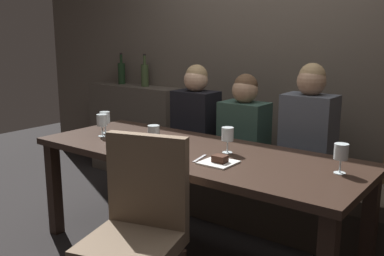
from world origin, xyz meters
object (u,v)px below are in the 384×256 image
object	(u,v)px
dining_table	(194,163)
wine_bottle_dark_red	(122,73)
chair_near_side	(138,221)
wine_glass_end_left	(154,133)
fork_on_table	(200,159)
espresso_cup	(118,138)
diner_far_end	(309,125)
diner_bearded	(244,123)
wine_glass_far_left	(228,135)
wine_glass_end_right	(105,119)
dessert_plate	(219,161)
wine_glass_near_left	(102,121)
wine_bottle_pale_label	(145,74)
diner_redhead	(196,114)
wine_glass_center_back	(341,152)
banquette_bench	(246,193)

from	to	relation	value
dining_table	wine_bottle_dark_red	xyz separation A→B (m)	(-1.75, 1.07, 0.42)
chair_near_side	wine_bottle_dark_red	xyz separation A→B (m)	(-1.95, 1.79, 0.51)
wine_glass_end_left	fork_on_table	bearing A→B (deg)	2.72
wine_glass_end_left	espresso_cup	world-z (taller)	wine_glass_end_left
diner_far_end	fork_on_table	world-z (taller)	diner_far_end
diner_bearded	wine_glass_far_left	size ratio (longest dim) A/B	4.43
wine_glass_end_right	espresso_cup	size ratio (longest dim) A/B	1.37
wine_bottle_dark_red	chair_near_side	bearing A→B (deg)	-42.56
dessert_plate	wine_glass_near_left	bearing A→B (deg)	177.07
dessert_plate	fork_on_table	bearing A→B (deg)	176.83
espresso_cup	dessert_plate	xyz separation A→B (m)	(0.84, -0.00, -0.01)
wine_glass_near_left	fork_on_table	xyz separation A→B (m)	(0.91, -0.05, -0.11)
chair_near_side	diner_far_end	size ratio (longest dim) A/B	1.18
wine_glass_near_left	espresso_cup	world-z (taller)	wine_glass_near_left
wine_bottle_pale_label	wine_glass_end_left	world-z (taller)	wine_bottle_pale_label
diner_redhead	wine_bottle_dark_red	bearing A→B (deg)	163.94
dining_table	wine_bottle_pale_label	distance (m)	1.81
wine_glass_end_left	wine_glass_center_back	bearing A→B (deg)	12.62
wine_bottle_pale_label	dining_table	bearing A→B (deg)	-36.89
chair_near_side	wine_glass_end_left	xyz separation A→B (m)	(-0.39, 0.56, 0.30)
banquette_bench	fork_on_table	bearing A→B (deg)	-79.54
diner_bearded	espresso_cup	distance (m)	1.00
diner_redhead	wine_glass_center_back	distance (m)	1.55
wine_bottle_dark_red	wine_glass_center_back	xyz separation A→B (m)	(2.67, -0.98, -0.21)
diner_redhead	diner_bearded	bearing A→B (deg)	0.83
banquette_bench	wine_glass_near_left	bearing A→B (deg)	-133.34
wine_glass_near_left	espresso_cup	bearing A→B (deg)	-13.27
wine_bottle_pale_label	wine_glass_far_left	bearing A→B (deg)	-31.32
diner_redhead	wine_glass_end_right	world-z (taller)	diner_redhead
wine_glass_end_left	fork_on_table	xyz separation A→B (m)	(0.35, 0.02, -0.11)
wine_glass_center_back	wine_glass_near_left	size ratio (longest dim) A/B	1.00
diner_bearded	diner_far_end	distance (m)	0.53
diner_bearded	wine_glass_end_left	size ratio (longest dim) A/B	4.43
wine_bottle_pale_label	chair_near_side	bearing A→B (deg)	-47.97
diner_far_end	wine_bottle_pale_label	xyz separation A→B (m)	(-1.89, 0.34, 0.23)
diner_bearded	wine_glass_near_left	bearing A→B (deg)	-131.21
diner_redhead	dessert_plate	world-z (taller)	diner_redhead
fork_on_table	diner_redhead	bearing A→B (deg)	116.57
banquette_bench	espresso_cup	size ratio (longest dim) A/B	20.83
wine_glass_end_right	dessert_plate	distance (m)	1.13
wine_glass_end_left	wine_glass_far_left	size ratio (longest dim) A/B	1.00
banquette_bench	chair_near_side	size ratio (longest dim) A/B	2.55
diner_redhead	dessert_plate	size ratio (longest dim) A/B	4.09
diner_bearded	dining_table	bearing A→B (deg)	-86.63
dining_table	wine_bottle_pale_label	size ratio (longest dim) A/B	6.75
fork_on_table	dining_table	bearing A→B (deg)	125.55
chair_near_side	fork_on_table	distance (m)	0.61
diner_bearded	wine_glass_center_back	xyz separation A→B (m)	(0.96, -0.63, 0.06)
wine_bottle_pale_label	wine_glass_near_left	world-z (taller)	wine_bottle_pale_label
dining_table	wine_glass_end_left	world-z (taller)	wine_glass_end_left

